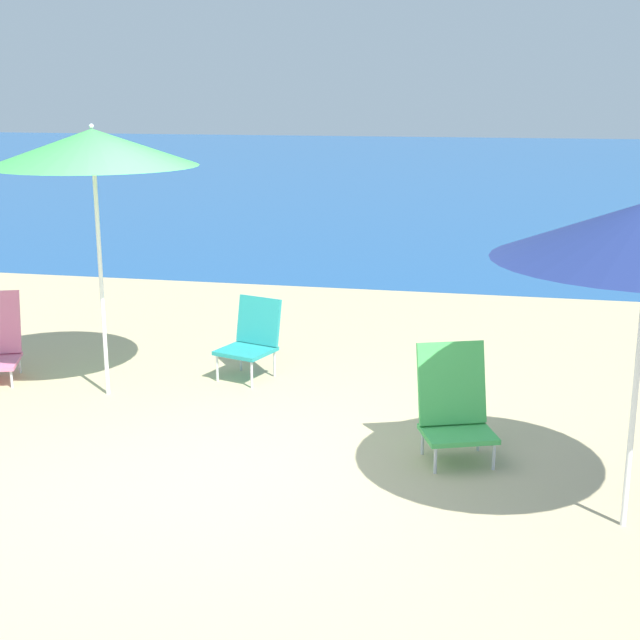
{
  "coord_description": "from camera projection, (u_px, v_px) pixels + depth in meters",
  "views": [
    {
      "loc": [
        1.92,
        -5.64,
        2.63
      ],
      "look_at": [
        0.62,
        0.49,
        1.0
      ],
      "focal_mm": 50.0,
      "sensor_mm": 36.0,
      "label": 1
    }
  ],
  "objects": [
    {
      "name": "ground_plane",
      "position": [
        222.0,
        467.0,
        6.39
      ],
      "size": [
        60.0,
        60.0,
        0.0
      ],
      "primitive_type": "plane",
      "color": "#C6B284"
    },
    {
      "name": "sea_water",
      "position": [
        455.0,
        167.0,
        31.0
      ],
      "size": [
        60.0,
        40.0,
        0.01
      ],
      "color": "#1E5699",
      "rests_on": "ground"
    },
    {
      "name": "beach_umbrella_green",
      "position": [
        93.0,
        148.0,
        7.37
      ],
      "size": [
        1.75,
        1.75,
        2.35
      ],
      "color": "white",
      "rests_on": "ground"
    },
    {
      "name": "beach_chair_teal",
      "position": [
        252.0,
        337.0,
        8.32
      ],
      "size": [
        0.59,
        0.62,
        0.74
      ],
      "rotation": [
        0.0,
        0.0,
        -0.31
      ],
      "color": "silver",
      "rests_on": "ground"
    },
    {
      "name": "beach_chair_green",
      "position": [
        454.0,
        404.0,
        6.49
      ],
      "size": [
        0.65,
        0.64,
        0.84
      ],
      "rotation": [
        0.0,
        0.0,
        0.36
      ],
      "color": "silver",
      "rests_on": "ground"
    }
  ]
}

